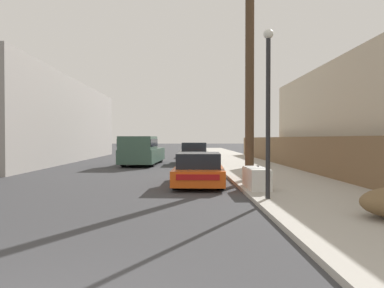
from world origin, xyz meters
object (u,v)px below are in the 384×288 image
street_lamp (268,100)px  car_parked_mid (194,154)px  discarded_fridge (256,178)px  parked_sports_car_red (199,170)px  utility_pole (250,70)px  car_parked_far (195,151)px  pickup_truck (142,151)px

street_lamp → car_parked_mid: bearing=96.5°
discarded_fridge → car_parked_mid: 12.50m
parked_sports_car_red → utility_pole: bearing=22.5°
parked_sports_car_red → car_parked_far: 18.59m
car_parked_far → utility_pole: size_ratio=0.49×
car_parked_mid → discarded_fridge: bearing=-81.5°
discarded_fridge → car_parked_mid: bearing=97.0°
car_parked_far → pickup_truck: size_ratio=0.68×
discarded_fridge → car_parked_far: car_parked_far is taller
utility_pole → street_lamp: utility_pole is taller
discarded_fridge → street_lamp: (-0.09, -1.88, 2.29)m
car_parked_mid → car_parked_far: size_ratio=1.12×
discarded_fridge → pickup_truck: bearing=113.9°
pickup_truck → street_lamp: bearing=115.0°
pickup_truck → utility_pole: size_ratio=0.72×
parked_sports_car_red → pickup_truck: 9.90m
parked_sports_car_red → pickup_truck: pickup_truck is taller
discarded_fridge → utility_pole: 4.62m
pickup_truck → car_parked_mid: bearing=-154.0°
utility_pole → parked_sports_car_red: bearing=-160.7°
parked_sports_car_red → pickup_truck: size_ratio=0.69×
car_parked_far → utility_pole: 18.35m
parked_sports_car_red → street_lamp: street_lamp is taller
discarded_fridge → parked_sports_car_red: parked_sports_car_red is taller
pickup_truck → parked_sports_car_red: bearing=113.3°
car_parked_far → pickup_truck: 9.97m
car_parked_far → street_lamp: street_lamp is taller
street_lamp → discarded_fridge: bearing=87.4°
car_parked_far → utility_pole: utility_pole is taller
parked_sports_car_red → pickup_truck: bearing=112.7°
car_parked_far → discarded_fridge: bearing=-85.4°
utility_pole → car_parked_far: bearing=95.2°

